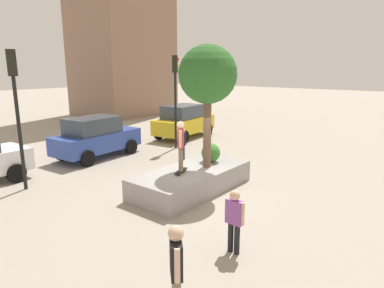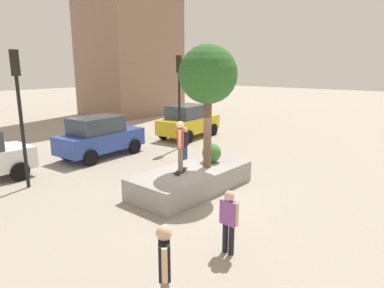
{
  "view_description": "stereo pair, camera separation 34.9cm",
  "coord_description": "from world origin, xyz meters",
  "px_view_note": "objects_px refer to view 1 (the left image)",
  "views": [
    {
      "loc": [
        -8.45,
        -6.91,
        4.16
      ],
      "look_at": [
        0.21,
        0.04,
        1.64
      ],
      "focal_mm": 31.58,
      "sensor_mm": 36.0,
      "label": 1
    },
    {
      "loc": [
        -8.22,
        -7.18,
        4.16
      ],
      "look_at": [
        0.21,
        0.04,
        1.64
      ],
      "focal_mm": 31.58,
      "sensor_mm": 36.0,
      "label": 2
    }
  ],
  "objects_px": {
    "skateboarder": "(181,142)",
    "bystander_watching": "(176,266)",
    "planter_ledge": "(192,180)",
    "sedan_parked": "(96,137)",
    "pedestrian_crossing": "(182,142)",
    "taxi_cab": "(184,121)",
    "skateboard": "(181,171)",
    "plaza_tree": "(208,76)",
    "passerby_with_bag": "(234,217)",
    "traffic_light_median": "(15,97)",
    "traffic_light_corner": "(175,86)"
  },
  "relations": [
    {
      "from": "pedestrian_crossing",
      "to": "planter_ledge",
      "type": "bearing_deg",
      "value": -134.35
    },
    {
      "from": "sedan_parked",
      "to": "traffic_light_median",
      "type": "bearing_deg",
      "value": -158.4
    },
    {
      "from": "skateboard",
      "to": "skateboarder",
      "type": "bearing_deg",
      "value": -14.04
    },
    {
      "from": "skateboard",
      "to": "skateboarder",
      "type": "xyz_separation_m",
      "value": [
        0.0,
        -0.0,
        0.98
      ]
    },
    {
      "from": "plaza_tree",
      "to": "sedan_parked",
      "type": "bearing_deg",
      "value": 89.81
    },
    {
      "from": "pedestrian_crossing",
      "to": "sedan_parked",
      "type": "bearing_deg",
      "value": 116.53
    },
    {
      "from": "sedan_parked",
      "to": "traffic_light_median",
      "type": "xyz_separation_m",
      "value": [
        -4.18,
        -1.65,
        2.24
      ]
    },
    {
      "from": "skateboarder",
      "to": "traffic_light_corner",
      "type": "xyz_separation_m",
      "value": [
        4.86,
        4.51,
        1.45
      ]
    },
    {
      "from": "sedan_parked",
      "to": "bystander_watching",
      "type": "bearing_deg",
      "value": -119.23
    },
    {
      "from": "plaza_tree",
      "to": "skateboard",
      "type": "xyz_separation_m",
      "value": [
        -1.09,
        0.27,
        -3.09
      ]
    },
    {
      "from": "plaza_tree",
      "to": "pedestrian_crossing",
      "type": "distance_m",
      "value": 4.46
    },
    {
      "from": "planter_ledge",
      "to": "skateboarder",
      "type": "height_order",
      "value": "skateboarder"
    },
    {
      "from": "skateboarder",
      "to": "passerby_with_bag",
      "type": "relative_size",
      "value": 1.1
    },
    {
      "from": "taxi_cab",
      "to": "traffic_light_median",
      "type": "distance_m",
      "value": 10.65
    },
    {
      "from": "skateboarder",
      "to": "taxi_cab",
      "type": "distance_m",
      "value": 9.43
    },
    {
      "from": "skateboard",
      "to": "traffic_light_corner",
      "type": "height_order",
      "value": "traffic_light_corner"
    },
    {
      "from": "skateboarder",
      "to": "taxi_cab",
      "type": "bearing_deg",
      "value": 39.57
    },
    {
      "from": "planter_ledge",
      "to": "sedan_parked",
      "type": "distance_m",
      "value": 6.34
    },
    {
      "from": "taxi_cab",
      "to": "bystander_watching",
      "type": "distance_m",
      "value": 15.18
    },
    {
      "from": "skateboarder",
      "to": "bystander_watching",
      "type": "xyz_separation_m",
      "value": [
        -4.44,
        -3.71,
        -0.8
      ]
    },
    {
      "from": "skateboarder",
      "to": "traffic_light_corner",
      "type": "bearing_deg",
      "value": 42.87
    },
    {
      "from": "sedan_parked",
      "to": "pedestrian_crossing",
      "type": "bearing_deg",
      "value": -63.47
    },
    {
      "from": "planter_ledge",
      "to": "traffic_light_corner",
      "type": "distance_m",
      "value": 6.95
    },
    {
      "from": "skateboarder",
      "to": "traffic_light_corner",
      "type": "distance_m",
      "value": 6.79
    },
    {
      "from": "planter_ledge",
      "to": "traffic_light_median",
      "type": "distance_m",
      "value": 6.5
    },
    {
      "from": "skateboarder",
      "to": "traffic_light_corner",
      "type": "relative_size",
      "value": 0.35
    },
    {
      "from": "planter_ledge",
      "to": "plaza_tree",
      "type": "distance_m",
      "value": 3.58
    },
    {
      "from": "planter_ledge",
      "to": "skateboard",
      "type": "bearing_deg",
      "value": 171.57
    },
    {
      "from": "taxi_cab",
      "to": "passerby_with_bag",
      "type": "xyz_separation_m",
      "value": [
        -9.31,
        -9.35,
        -0.13
      ]
    },
    {
      "from": "planter_ledge",
      "to": "traffic_light_median",
      "type": "xyz_separation_m",
      "value": [
        -3.57,
        4.63,
        2.85
      ]
    },
    {
      "from": "taxi_cab",
      "to": "planter_ledge",
      "type": "bearing_deg",
      "value": -138.07
    },
    {
      "from": "sedan_parked",
      "to": "pedestrian_crossing",
      "type": "distance_m",
      "value": 4.19
    },
    {
      "from": "planter_ledge",
      "to": "passerby_with_bag",
      "type": "distance_m",
      "value": 4.2
    },
    {
      "from": "skateboard",
      "to": "traffic_light_median",
      "type": "relative_size",
      "value": 0.17
    },
    {
      "from": "planter_ledge",
      "to": "sedan_parked",
      "type": "xyz_separation_m",
      "value": [
        0.61,
        6.28,
        0.61
      ]
    },
    {
      "from": "sedan_parked",
      "to": "taxi_cab",
      "type": "height_order",
      "value": "taxi_cab"
    },
    {
      "from": "plaza_tree",
      "to": "bystander_watching",
      "type": "height_order",
      "value": "plaza_tree"
    },
    {
      "from": "planter_ledge",
      "to": "pedestrian_crossing",
      "type": "bearing_deg",
      "value": 45.65
    },
    {
      "from": "sedan_parked",
      "to": "taxi_cab",
      "type": "bearing_deg",
      "value": -2.06
    },
    {
      "from": "traffic_light_median",
      "to": "taxi_cab",
      "type": "bearing_deg",
      "value": 7.91
    },
    {
      "from": "skateboard",
      "to": "sedan_parked",
      "type": "relative_size",
      "value": 0.19
    },
    {
      "from": "skateboarder",
      "to": "traffic_light_median",
      "type": "height_order",
      "value": "traffic_light_median"
    },
    {
      "from": "bystander_watching",
      "to": "pedestrian_crossing",
      "type": "height_order",
      "value": "bystander_watching"
    },
    {
      "from": "planter_ledge",
      "to": "traffic_light_median",
      "type": "height_order",
      "value": "traffic_light_median"
    },
    {
      "from": "planter_ledge",
      "to": "traffic_light_corner",
      "type": "bearing_deg",
      "value": 46.43
    },
    {
      "from": "passerby_with_bag",
      "to": "plaza_tree",
      "type": "bearing_deg",
      "value": 44.42
    },
    {
      "from": "skateboard",
      "to": "sedan_parked",
      "type": "bearing_deg",
      "value": 79.89
    },
    {
      "from": "planter_ledge",
      "to": "sedan_parked",
      "type": "height_order",
      "value": "sedan_parked"
    },
    {
      "from": "skateboard",
      "to": "skateboarder",
      "type": "distance_m",
      "value": 0.98
    },
    {
      "from": "passerby_with_bag",
      "to": "bystander_watching",
      "type": "distance_m",
      "value": 2.4
    }
  ]
}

